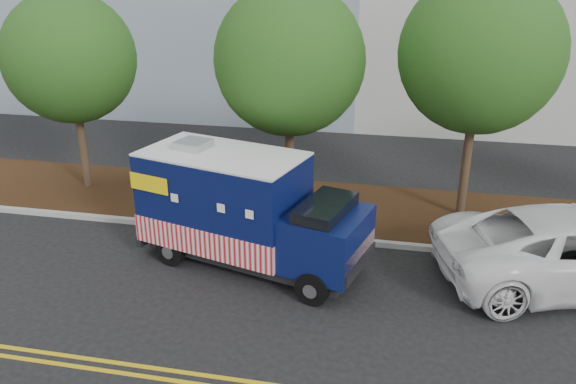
# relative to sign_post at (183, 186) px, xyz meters

# --- Properties ---
(ground) EXTENTS (120.00, 120.00, 0.00)m
(ground) POSITION_rel_sign_post_xyz_m (2.01, -1.69, -1.20)
(ground) COLOR black
(ground) RESTS_ON ground
(curb) EXTENTS (120.00, 0.18, 0.15)m
(curb) POSITION_rel_sign_post_xyz_m (2.01, -0.29, -1.12)
(curb) COLOR #9E9E99
(curb) RESTS_ON ground
(mulch_strip) EXTENTS (120.00, 4.00, 0.15)m
(mulch_strip) POSITION_rel_sign_post_xyz_m (2.01, 1.81, -1.12)
(mulch_strip) COLOR black
(mulch_strip) RESTS_ON ground
(centerline_near) EXTENTS (120.00, 0.10, 0.01)m
(centerline_near) POSITION_rel_sign_post_xyz_m (2.01, -6.14, -1.19)
(centerline_near) COLOR gold
(centerline_near) RESTS_ON ground
(centerline_far) EXTENTS (120.00, 0.10, 0.01)m
(centerline_far) POSITION_rel_sign_post_xyz_m (2.01, -6.39, -1.19)
(centerline_far) COLOR gold
(centerline_far) RESTS_ON ground
(tree_a) EXTENTS (4.05, 4.05, 6.42)m
(tree_a) POSITION_rel_sign_post_xyz_m (-4.19, 1.90, 3.18)
(tree_a) COLOR #38281C
(tree_a) RESTS_ON ground
(tree_b) EXTENTS (4.28, 4.28, 6.73)m
(tree_b) POSITION_rel_sign_post_xyz_m (2.80, 1.64, 3.38)
(tree_b) COLOR #38281C
(tree_b) RESTS_ON ground
(tree_c) EXTENTS (4.37, 4.37, 7.07)m
(tree_c) POSITION_rel_sign_post_xyz_m (7.94, 2.00, 3.68)
(tree_c) COLOR #38281C
(tree_c) RESTS_ON ground
(sign_post) EXTENTS (0.06, 0.06, 2.40)m
(sign_post) POSITION_rel_sign_post_xyz_m (0.00, 0.00, 0.00)
(sign_post) COLOR #473828
(sign_post) RESTS_ON ground
(food_truck) EXTENTS (6.13, 3.56, 3.06)m
(food_truck) POSITION_rel_sign_post_xyz_m (2.28, -1.81, 0.18)
(food_truck) COLOR black
(food_truck) RESTS_ON ground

